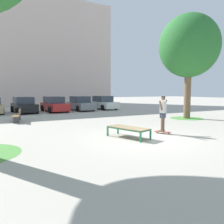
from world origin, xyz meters
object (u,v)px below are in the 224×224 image
Objects in this scene: car_black at (24,105)px; park_bench at (18,115)px; tree_near_right at (189,46)px; skateboard at (162,132)px; car_white at (103,103)px; skater at (163,111)px; car_red at (54,105)px; skate_box at (128,128)px; car_grey at (80,104)px.

park_bench is (-1.07, -6.17, -0.24)m from car_black.
tree_near_right is 15.28m from car_black.
car_white is (3.79, 14.34, 0.61)m from skateboard.
skater is 14.05m from car_red.
park_bench is (-5.71, 7.93, 0.37)m from skateboard.
skate_box is 0.47× the size of car_red.
skateboard is 14.84m from car_white.
skateboard is 0.47× the size of skater.
skate_box is 14.42m from car_grey.
car_grey reaches higher than skateboard.
tree_near_right is at bearing -45.20° from car_black.
skateboard is at bearing -71.76° from car_black.
tree_near_right is 13.42m from car_red.
car_grey is (-4.64, 10.35, -4.59)m from tree_near_right.
skate_box is 9.75m from tree_near_right.
skater is at bearing 0.25° from skate_box.
skate_box is 0.48× the size of car_grey.
car_white reaches higher than skate_box.
car_grey is at bearing 114.16° from tree_near_right.
car_white is at bearing 1.66° from car_black.
skate_box is 0.27× the size of tree_near_right.
car_black is 2.82m from car_red.
car_white is 1.78× the size of park_bench.
skater is at bearing -82.50° from car_red.
car_red and car_white have the same top height.
skate_box is 14.36m from car_black.
car_white is at bearing 75.21° from skateboard.
skate_box is at bearing -64.60° from park_bench.
car_red is at bearing -3.38° from car_black.
skater is at bearing 119.48° from skateboard.
car_red is (2.81, -0.17, 0.00)m from car_black.
car_grey is 1.76× the size of park_bench.
skater reaches higher than car_red.
car_black is (-4.65, 14.09, -0.38)m from skater.
car_black is 1.78× the size of park_bench.
car_grey is at bearing 86.04° from skater.
tree_near_right reaches higher than park_bench.
skate_box is at bearing -101.70° from car_grey.
tree_near_right is at bearing -80.16° from car_white.
skateboard is at bearing -146.24° from tree_near_right.
car_white is (3.79, 14.34, -0.38)m from skater.
skater is at bearing -146.26° from tree_near_right.
car_white reaches higher than skateboard.
tree_near_right is at bearing -20.20° from park_bench.
car_black and car_white have the same top height.
car_white is at bearing 4.17° from car_red.
car_grey is (0.98, 14.11, -0.38)m from skater.
skateboard is 8.53m from tree_near_right.
tree_near_right is at bearing 26.45° from skate_box.
skateboard is 14.06m from car_red.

